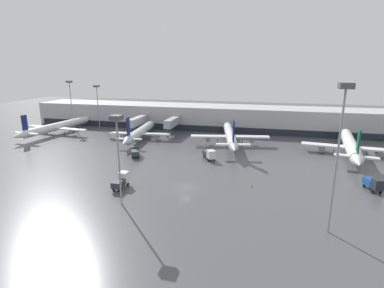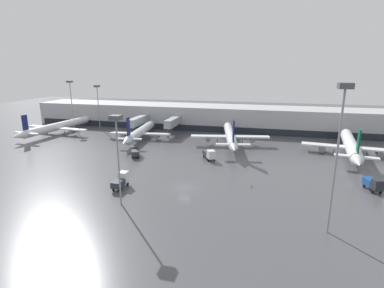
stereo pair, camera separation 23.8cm
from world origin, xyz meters
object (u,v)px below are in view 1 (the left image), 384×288
parked_jet_1 (57,127)px  service_truck_3 (135,151)px  traffic_cone_1 (130,141)px  service_truck_2 (209,154)px  service_truck_0 (121,180)px  apron_light_mast_0 (70,91)px  service_truck_1 (373,183)px  apron_light_mast_3 (117,134)px  traffic_cone_0 (252,186)px  apron_light_mast_1 (97,94)px  apron_light_mast_2 (342,121)px  parked_jet_0 (140,132)px  parked_jet_2 (230,135)px  parked_jet_3 (350,145)px

parked_jet_1 → service_truck_3: 43.84m
service_truck_3 → traffic_cone_1: (-8.27, 14.44, -1.03)m
parked_jet_1 → service_truck_2: bearing=-100.3°
service_truck_0 → traffic_cone_1: service_truck_0 is taller
traffic_cone_1 → apron_light_mast_0: (-32.64, 16.13, 14.46)m
service_truck_1 → apron_light_mast_3: 50.65m
traffic_cone_0 → apron_light_mast_3: 29.17m
service_truck_3 → traffic_cone_1: size_ratio=8.86×
apron_light_mast_1 → apron_light_mast_2: size_ratio=0.78×
apron_light_mast_0 → apron_light_mast_1: apron_light_mast_0 is taller
service_truck_1 → apron_light_mast_3: size_ratio=0.31×
service_truck_0 → apron_light_mast_3: apron_light_mast_3 is taller
parked_jet_0 → service_truck_1: parked_jet_0 is taller
traffic_cone_0 → service_truck_0: bearing=-165.4°
traffic_cone_0 → traffic_cone_1: bearing=144.5°
traffic_cone_0 → apron_light_mast_1: (-63.09, 47.53, 13.32)m
traffic_cone_1 → apron_light_mast_2: 70.99m
service_truck_0 → traffic_cone_1: 39.06m
service_truck_3 → apron_light_mast_2: (44.76, -29.73, 15.57)m
service_truck_1 → parked_jet_1: bearing=-121.4°
parked_jet_1 → apron_light_mast_1: bearing=-28.0°
parked_jet_1 → traffic_cone_0: (72.27, -33.68, -2.46)m
traffic_cone_1 → parked_jet_0: bearing=64.9°
parked_jet_1 → apron_light_mast_3: bearing=-128.1°
parked_jet_2 → traffic_cone_0: parked_jet_2 is taller
parked_jet_3 → service_truck_0: 63.52m
parked_jet_1 → apron_light_mast_0: 16.85m
service_truck_3 → apron_light_mast_1: bearing=15.6°
apron_light_mast_1 → traffic_cone_1: bearing=-39.5°
traffic_cone_1 → apron_light_mast_1: bearing=140.5°
apron_light_mast_2 → service_truck_2: bearing=127.4°
service_truck_3 → apron_light_mast_3: bearing=172.6°
parked_jet_1 → service_truck_0: bearing=-125.6°
apron_light_mast_3 → parked_jet_2: bearing=73.4°
parked_jet_1 → service_truck_2: parked_jet_1 is taller
parked_jet_1 → parked_jet_2: bearing=-85.4°
parked_jet_1 → apron_light_mast_3: apron_light_mast_3 is taller
parked_jet_2 → service_truck_3: bearing=115.8°
parked_jet_2 → apron_light_mast_0: (-65.03, 12.77, 11.45)m
apron_light_mast_0 → parked_jet_0: bearing=-19.6°
parked_jet_1 → traffic_cone_1: (31.28, -4.41, -2.43)m
traffic_cone_0 → parked_jet_3: bearing=50.1°
parked_jet_3 → apron_light_mast_1: bearing=87.0°
parked_jet_0 → apron_light_mast_3: 50.86m
parked_jet_1 → service_truck_3: parked_jet_1 is taller
service_truck_2 → apron_light_mast_1: apron_light_mast_1 is taller
apron_light_mast_1 → apron_light_mast_2: 97.75m
parked_jet_0 → apron_light_mast_1: size_ratio=1.96×
service_truck_1 → apron_light_mast_0: size_ratio=0.26×
service_truck_1 → service_truck_3: size_ratio=0.80×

